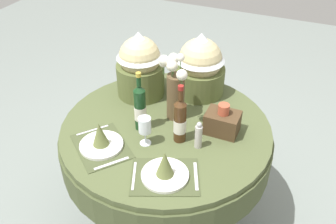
{
  "coord_description": "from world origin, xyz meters",
  "views": [
    {
      "loc": [
        0.69,
        -1.57,
        2.12
      ],
      "look_at": [
        0.0,
        0.03,
        0.85
      ],
      "focal_mm": 39.43,
      "sensor_mm": 36.0,
      "label": 1
    }
  ],
  "objects_px": {
    "flower_vase": "(175,87)",
    "place_setting_right": "(165,170)",
    "wine_bottle_left": "(140,108)",
    "gift_tub_back_centre": "(200,63)",
    "place_setting_left": "(101,140)",
    "dining_table": "(166,144)",
    "gift_tub_back_left": "(140,63)",
    "woven_basket_side_right": "(222,122)",
    "pepper_mill": "(198,136)",
    "wine_glass_left": "(145,126)",
    "wine_bottle_centre": "(180,120)"
  },
  "relations": [
    {
      "from": "place_setting_right",
      "to": "wine_bottle_left",
      "type": "bearing_deg",
      "value": 133.15
    },
    {
      "from": "flower_vase",
      "to": "pepper_mill",
      "type": "height_order",
      "value": "flower_vase"
    },
    {
      "from": "place_setting_right",
      "to": "place_setting_left",
      "type": "bearing_deg",
      "value": 170.49
    },
    {
      "from": "wine_glass_left",
      "to": "wine_bottle_centre",
      "type": "bearing_deg",
      "value": 32.99
    },
    {
      "from": "gift_tub_back_centre",
      "to": "place_setting_left",
      "type": "bearing_deg",
      "value": -112.21
    },
    {
      "from": "wine_glass_left",
      "to": "woven_basket_side_right",
      "type": "relative_size",
      "value": 0.92
    },
    {
      "from": "dining_table",
      "to": "place_setting_left",
      "type": "distance_m",
      "value": 0.44
    },
    {
      "from": "place_setting_left",
      "to": "wine_bottle_centre",
      "type": "relative_size",
      "value": 1.2
    },
    {
      "from": "woven_basket_side_right",
      "to": "gift_tub_back_centre",
      "type": "bearing_deg",
      "value": 126.97
    },
    {
      "from": "place_setting_left",
      "to": "wine_bottle_centre",
      "type": "height_order",
      "value": "wine_bottle_centre"
    },
    {
      "from": "dining_table",
      "to": "place_setting_right",
      "type": "bearing_deg",
      "value": -67.07
    },
    {
      "from": "pepper_mill",
      "to": "wine_glass_left",
      "type": "bearing_deg",
      "value": -162.12
    },
    {
      "from": "wine_glass_left",
      "to": "flower_vase",
      "type": "bearing_deg",
      "value": 79.89
    },
    {
      "from": "wine_bottle_centre",
      "to": "pepper_mill",
      "type": "relative_size",
      "value": 2.13
    },
    {
      "from": "place_setting_left",
      "to": "flower_vase",
      "type": "bearing_deg",
      "value": 57.68
    },
    {
      "from": "pepper_mill",
      "to": "gift_tub_back_centre",
      "type": "distance_m",
      "value": 0.58
    },
    {
      "from": "dining_table",
      "to": "gift_tub_back_left",
      "type": "height_order",
      "value": "gift_tub_back_left"
    },
    {
      "from": "wine_bottle_centre",
      "to": "pepper_mill",
      "type": "bearing_deg",
      "value": -7.84
    },
    {
      "from": "wine_glass_left",
      "to": "gift_tub_back_centre",
      "type": "relative_size",
      "value": 0.41
    },
    {
      "from": "dining_table",
      "to": "wine_bottle_left",
      "type": "xyz_separation_m",
      "value": [
        -0.13,
        -0.07,
        0.29
      ]
    },
    {
      "from": "wine_bottle_centre",
      "to": "wine_glass_left",
      "type": "distance_m",
      "value": 0.19
    },
    {
      "from": "place_setting_left",
      "to": "wine_bottle_centre",
      "type": "distance_m",
      "value": 0.44
    },
    {
      "from": "place_setting_left",
      "to": "gift_tub_back_centre",
      "type": "height_order",
      "value": "gift_tub_back_centre"
    },
    {
      "from": "flower_vase",
      "to": "place_setting_right",
      "type": "bearing_deg",
      "value": -72.8
    },
    {
      "from": "flower_vase",
      "to": "pepper_mill",
      "type": "distance_m",
      "value": 0.33
    },
    {
      "from": "wine_bottle_left",
      "to": "pepper_mill",
      "type": "height_order",
      "value": "wine_bottle_left"
    },
    {
      "from": "pepper_mill",
      "to": "gift_tub_back_centre",
      "type": "xyz_separation_m",
      "value": [
        -0.18,
        0.53,
        0.14
      ]
    },
    {
      "from": "pepper_mill",
      "to": "gift_tub_back_centre",
      "type": "relative_size",
      "value": 0.4
    },
    {
      "from": "gift_tub_back_left",
      "to": "woven_basket_side_right",
      "type": "height_order",
      "value": "gift_tub_back_left"
    },
    {
      "from": "wine_bottle_left",
      "to": "wine_bottle_centre",
      "type": "xyz_separation_m",
      "value": [
        0.25,
        -0.01,
        -0.01
      ]
    },
    {
      "from": "flower_vase",
      "to": "gift_tub_back_centre",
      "type": "distance_m",
      "value": 0.33
    },
    {
      "from": "wine_bottle_centre",
      "to": "wine_glass_left",
      "type": "bearing_deg",
      "value": -147.01
    },
    {
      "from": "gift_tub_back_left",
      "to": "gift_tub_back_centre",
      "type": "relative_size",
      "value": 1.04
    },
    {
      "from": "place_setting_left",
      "to": "wine_bottle_centre",
      "type": "bearing_deg",
      "value": 31.34
    },
    {
      "from": "place_setting_left",
      "to": "place_setting_right",
      "type": "bearing_deg",
      "value": -9.51
    },
    {
      "from": "gift_tub_back_left",
      "to": "flower_vase",
      "type": "bearing_deg",
      "value": -27.25
    },
    {
      "from": "pepper_mill",
      "to": "dining_table",
      "type": "bearing_deg",
      "value": 157.01
    },
    {
      "from": "flower_vase",
      "to": "woven_basket_side_right",
      "type": "distance_m",
      "value": 0.34
    },
    {
      "from": "wine_glass_left",
      "to": "woven_basket_side_right",
      "type": "bearing_deg",
      "value": 36.92
    },
    {
      "from": "woven_basket_side_right",
      "to": "flower_vase",
      "type": "bearing_deg",
      "value": 175.44
    },
    {
      "from": "place_setting_right",
      "to": "flower_vase",
      "type": "relative_size",
      "value": 0.91
    },
    {
      "from": "dining_table",
      "to": "woven_basket_side_right",
      "type": "height_order",
      "value": "woven_basket_side_right"
    },
    {
      "from": "woven_basket_side_right",
      "to": "place_setting_left",
      "type": "bearing_deg",
      "value": -145.5
    },
    {
      "from": "place_setting_left",
      "to": "pepper_mill",
      "type": "relative_size",
      "value": 2.56
    },
    {
      "from": "gift_tub_back_centre",
      "to": "place_setting_right",
      "type": "bearing_deg",
      "value": -82.34
    },
    {
      "from": "wine_bottle_left",
      "to": "woven_basket_side_right",
      "type": "bearing_deg",
      "value": 18.92
    },
    {
      "from": "wine_bottle_left",
      "to": "gift_tub_back_centre",
      "type": "distance_m",
      "value": 0.54
    },
    {
      "from": "place_setting_right",
      "to": "wine_glass_left",
      "type": "xyz_separation_m",
      "value": [
        -0.2,
        0.19,
        0.08
      ]
    },
    {
      "from": "pepper_mill",
      "to": "wine_bottle_centre",
      "type": "bearing_deg",
      "value": 172.16
    },
    {
      "from": "gift_tub_back_left",
      "to": "gift_tub_back_centre",
      "type": "xyz_separation_m",
      "value": [
        0.34,
        0.17,
        -0.01
      ]
    }
  ]
}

